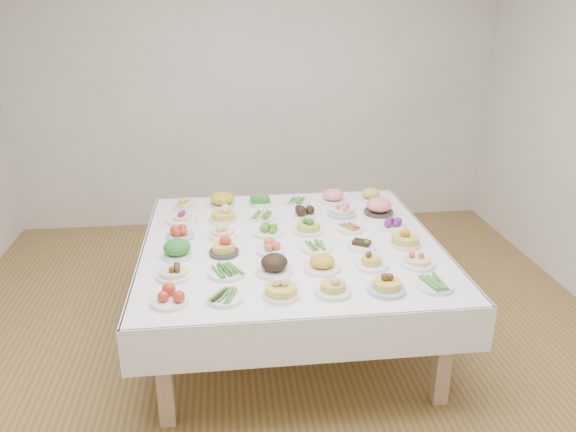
{
  "coord_description": "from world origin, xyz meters",
  "views": [
    {
      "loc": [
        -0.34,
        -3.31,
        2.31
      ],
      "look_at": [
        0.09,
        0.32,
        0.88
      ],
      "focal_mm": 35.0,
      "sensor_mm": 36.0,
      "label": 1
    }
  ],
  "objects": [
    {
      "name": "dish_23",
      "position": [
        0.84,
        0.33,
        0.79
      ],
      "size": [
        0.21,
        0.21,
        0.09
      ],
      "color": "white",
      "rests_on": "display_table"
    },
    {
      "name": "dish_24",
      "position": [
        -0.67,
        0.63,
        0.8
      ],
      "size": [
        0.22,
        0.22,
        0.11
      ],
      "color": "white",
      "rests_on": "display_table"
    },
    {
      "name": "dish_16",
      "position": [
        0.54,
        0.02,
        0.78
      ],
      "size": [
        0.19,
        0.19,
        0.08
      ],
      "color": "white",
      "rests_on": "display_table"
    },
    {
      "name": "dish_28",
      "position": [
        0.54,
        0.62,
        0.81
      ],
      "size": [
        0.22,
        0.22,
        0.13
      ],
      "color": "#4C66B2",
      "rests_on": "display_table"
    },
    {
      "name": "dish_35",
      "position": [
        0.84,
        0.93,
        0.8
      ],
      "size": [
        0.2,
        0.2,
        0.11
      ],
      "color": "white",
      "rests_on": "display_table"
    },
    {
      "name": "dish_19",
      "position": [
        -0.37,
        0.32,
        0.8
      ],
      "size": [
        0.2,
        0.2,
        0.12
      ],
      "color": "white",
      "rests_on": "display_table"
    },
    {
      "name": "dish_26",
      "position": [
        -0.07,
        0.62,
        0.77
      ],
      "size": [
        0.21,
        0.19,
        0.05
      ],
      "color": "white",
      "rests_on": "display_table"
    },
    {
      "name": "dish_6",
      "position": [
        -0.67,
        -0.27,
        0.8
      ],
      "size": [
        0.2,
        0.2,
        0.11
      ],
      "color": "white",
      "rests_on": "display_table"
    },
    {
      "name": "dish_4",
      "position": [
        0.54,
        -0.58,
        0.8
      ],
      "size": [
        0.22,
        0.22,
        0.12
      ],
      "color": "#4C66B2",
      "rests_on": "display_table"
    },
    {
      "name": "dish_8",
      "position": [
        -0.07,
        -0.28,
        0.8
      ],
      "size": [
        0.22,
        0.22,
        0.12
      ],
      "color": "white",
      "rests_on": "display_table"
    },
    {
      "name": "dish_17",
      "position": [
        0.84,
        0.02,
        0.81
      ],
      "size": [
        0.22,
        0.21,
        0.13
      ],
      "color": "white",
      "rests_on": "display_table"
    },
    {
      "name": "dish_10",
      "position": [
        0.54,
        -0.27,
        0.79
      ],
      "size": [
        0.2,
        0.2,
        0.1
      ],
      "color": "white",
      "rests_on": "display_table"
    },
    {
      "name": "dish_3",
      "position": [
        0.24,
        -0.57,
        0.81
      ],
      "size": [
        0.21,
        0.21,
        0.12
      ],
      "color": "white",
      "rests_on": "display_table"
    },
    {
      "name": "dish_14",
      "position": [
        -0.06,
        0.02,
        0.79
      ],
      "size": [
        0.19,
        0.19,
        0.08
      ],
      "color": "white",
      "rests_on": "display_table"
    },
    {
      "name": "dish_25",
      "position": [
        -0.37,
        0.61,
        0.81
      ],
      "size": [
        0.21,
        0.2,
        0.13
      ],
      "color": "white",
      "rests_on": "display_table"
    },
    {
      "name": "dish_29",
      "position": [
        0.83,
        0.62,
        0.82
      ],
      "size": [
        0.22,
        0.22,
        0.14
      ],
      "color": "#2D2A28",
      "rests_on": "display_table"
    },
    {
      "name": "dish_30",
      "position": [
        -0.65,
        0.91,
        0.8
      ],
      "size": [
        0.21,
        0.21,
        0.11
      ],
      "color": "white",
      "rests_on": "display_table"
    },
    {
      "name": "dish_21",
      "position": [
        0.23,
        0.32,
        0.8
      ],
      "size": [
        0.21,
        0.21,
        0.12
      ],
      "color": "white",
      "rests_on": "display_table"
    },
    {
      "name": "dish_9",
      "position": [
        0.23,
        -0.27,
        0.8
      ],
      "size": [
        0.22,
        0.22,
        0.12
      ],
      "color": "white",
      "rests_on": "display_table"
    },
    {
      "name": "dish_7",
      "position": [
        -0.36,
        -0.26,
        0.77
      ],
      "size": [
        0.23,
        0.22,
        0.05
      ],
      "color": "white",
      "rests_on": "display_table"
    },
    {
      "name": "dish_13",
      "position": [
        -0.37,
        0.02,
        0.81
      ],
      "size": [
        0.21,
        0.2,
        0.12
      ],
      "color": "#2D2A28",
      "rests_on": "display_table"
    },
    {
      "name": "dish_12",
      "position": [
        -0.66,
        0.02,
        0.8
      ],
      "size": [
        0.2,
        0.2,
        0.11
      ],
      "color": "white",
      "rests_on": "display_table"
    },
    {
      "name": "dish_34",
      "position": [
        0.53,
        0.92,
        0.81
      ],
      "size": [
        0.22,
        0.22,
        0.12
      ],
      "color": "white",
      "rests_on": "display_table"
    },
    {
      "name": "display_table",
      "position": [
        0.09,
        0.17,
        0.68
      ],
      "size": [
        2.01,
        2.01,
        0.75
      ],
      "color": "white",
      "rests_on": "ground"
    },
    {
      "name": "dish_0",
      "position": [
        -0.67,
        -0.57,
        0.79
      ],
      "size": [
        0.2,
        0.2,
        0.1
      ],
      "color": "white",
      "rests_on": "display_table"
    },
    {
      "name": "dish_27",
      "position": [
        0.24,
        0.63,
        0.79
      ],
      "size": [
        0.19,
        0.19,
        0.09
      ],
      "color": "white",
      "rests_on": "display_table"
    },
    {
      "name": "dish_18",
      "position": [
        -0.67,
        0.33,
        0.79
      ],
      "size": [
        0.19,
        0.19,
        0.08
      ],
      "color": "#4C66B2",
      "rests_on": "display_table"
    },
    {
      "name": "dish_2",
      "position": [
        -0.06,
        -0.57,
        0.81
      ],
      "size": [
        0.21,
        0.2,
        0.13
      ],
      "color": "white",
      "rests_on": "display_table"
    },
    {
      "name": "dish_22",
      "position": [
        0.54,
        0.32,
        0.77
      ],
      "size": [
        0.2,
        0.2,
        0.05
      ],
      "color": "white",
      "rests_on": "display_table"
    },
    {
      "name": "dish_15",
      "position": [
        0.24,
        0.03,
        0.77
      ],
      "size": [
        0.21,
        0.21,
        0.05
      ],
      "color": "white",
      "rests_on": "display_table"
    },
    {
      "name": "dish_1",
      "position": [
        -0.37,
        -0.57,
        0.77
      ],
      "size": [
        0.2,
        0.2,
        0.05
      ],
      "color": "white",
      "rests_on": "display_table"
    },
    {
      "name": "dish_33",
      "position": [
        0.23,
        0.92,
        0.77
      ],
      "size": [
        0.2,
        0.2,
        0.04
      ],
      "color": "white",
      "rests_on": "display_table"
    },
    {
      "name": "dish_32",
      "position": [
        -0.07,
        0.93,
        0.79
      ],
      "size": [
        0.2,
        0.2,
        0.09
      ],
      "color": "white",
      "rests_on": "display_table"
    },
    {
      "name": "dish_20",
      "position": [
        -0.05,
        0.31,
        0.78
      ],
      "size": [
        0.21,
        0.21,
        0.08
      ],
      "color": "white",
      "rests_on": "display_table"
    },
    {
      "name": "room_envelope",
      "position": [
        0.0,
        0.0,
        1.83
      ],
      "size": [
        5.02,
        5.02,
        2.81
      ],
      "color": "olive",
      "rests_on": "ground"
    },
    {
      "name": "dish_5",
      "position": [
        0.83,
        -0.57,
        0.78
      ],
      "size": [
        0.22,
        0.21,
        0.06
      ],
      "color": "white",
      "rests_on": "display_table"
    },
    {
      "name": "dish_31",
      "position": [
        -0.37,
        0.93,
        0.81
      ],
      "size": [
        0.19,
        0.19,
        0.13
      ],
      "color": "white",
      "rests_on": "display_table"
    },
    {
      "name": "dish_11",
      "position": [
        0.83,
        -0.28,
        0.8
      ],
      "size": [
        0.22,
        0.22,
        0.11
      ],
      "color": "white",
      "rests_on": "display_table"
    }
  ]
}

